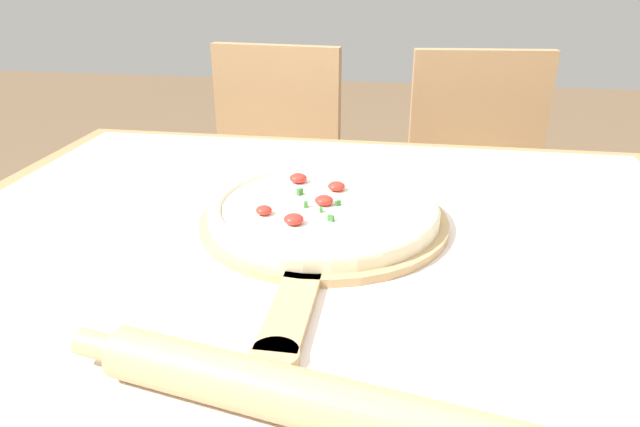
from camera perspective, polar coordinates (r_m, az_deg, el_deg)
The scene contains 7 objects.
dining_table at distance 0.83m, azimuth -0.44°, elevation -10.06°, with size 1.20×1.05×0.75m.
towel_cloth at distance 0.78m, azimuth -0.46°, elevation -3.58°, with size 1.12×0.97×0.00m.
pizza_peel at distance 0.82m, azimuth 0.13°, elevation -1.18°, with size 0.36×0.53×0.01m.
pizza at distance 0.83m, azimuth 0.30°, elevation 0.52°, with size 0.34×0.34×0.03m.
rolling_pin at distance 0.50m, azimuth -1.26°, elevation -18.13°, with size 0.46×0.12×0.05m.
chair_left at distance 1.69m, azimuth -5.08°, elevation 3.38°, with size 0.44×0.44×0.89m.
chair_right at distance 1.66m, azimuth 15.41°, elevation 2.14°, with size 0.44×0.44×0.89m.
Camera 1 is at (0.11, -0.68, 1.11)m, focal length 32.00 mm.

